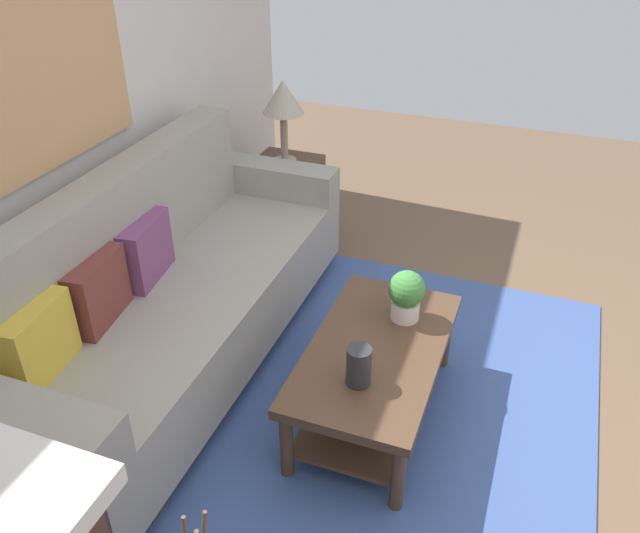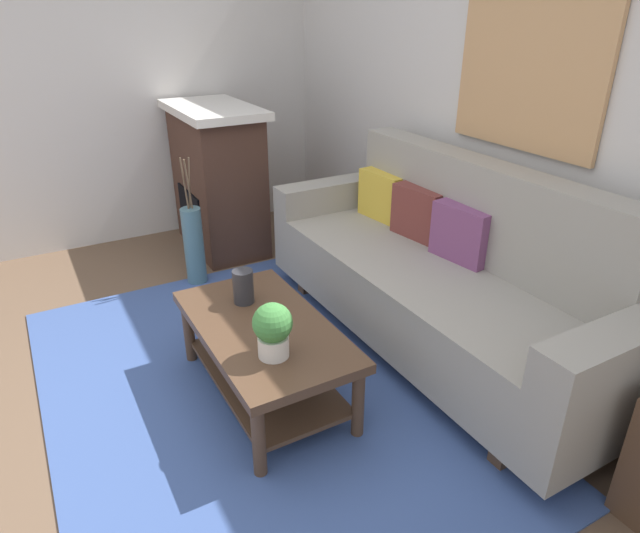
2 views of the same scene
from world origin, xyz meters
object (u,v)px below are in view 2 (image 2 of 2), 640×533
object	(u,v)px
coffee_table	(264,344)
framed_painting	(529,63)
potted_plant_tabletop	(273,329)
floor_vase	(194,247)
throw_pillow_mustard	(382,196)
fireplace	(218,178)
tabletop_vase	(243,287)
throw_pillow_maroon	(418,213)
throw_pillow_plum	(461,234)
couch	(440,277)

from	to	relation	value
coffee_table	framed_painting	xyz separation A→B (m)	(0.03, 1.57, 1.27)
framed_painting	potted_plant_tabletop	bearing A→B (deg)	-81.85
coffee_table	floor_vase	distance (m)	1.43
throw_pillow_mustard	fireplace	world-z (taller)	fireplace
potted_plant_tabletop	framed_painting	world-z (taller)	framed_painting
tabletop_vase	throw_pillow_maroon	bearing A→B (deg)	94.65
throw_pillow_plum	coffee_table	distance (m)	1.28
throw_pillow_maroon	coffee_table	bearing A→B (deg)	-73.79
potted_plant_tabletop	fireplace	bearing A→B (deg)	166.05
couch	throw_pillow_plum	xyz separation A→B (m)	(-0.00, 0.12, 0.25)
throw_pillow_plum	coffee_table	xyz separation A→B (m)	(-0.03, -1.23, -0.37)
throw_pillow_plum	framed_painting	size ratio (longest dim) A/B	0.37
throw_pillow_mustard	potted_plant_tabletop	world-z (taller)	throw_pillow_mustard
throw_pillow_mustard	tabletop_vase	world-z (taller)	throw_pillow_mustard
couch	framed_painting	size ratio (longest dim) A/B	2.53
throw_pillow_maroon	fireplace	bearing A→B (deg)	-155.92
throw_pillow_plum	throw_pillow_mustard	bearing A→B (deg)	180.00
throw_pillow_maroon	fireplace	world-z (taller)	fireplace
tabletop_vase	potted_plant_tabletop	xyz separation A→B (m)	(0.52, -0.07, 0.05)
throw_pillow_plum	throw_pillow_maroon	bearing A→B (deg)	180.00
coffee_table	throw_pillow_maroon	bearing A→B (deg)	106.21
tabletop_vase	potted_plant_tabletop	bearing A→B (deg)	-7.74
coffee_table	fireplace	bearing A→B (deg)	166.04
potted_plant_tabletop	framed_painting	size ratio (longest dim) A/B	0.27
floor_vase	framed_painting	world-z (taller)	framed_painting
couch	coffee_table	size ratio (longest dim) A/B	2.23
coffee_table	potted_plant_tabletop	size ratio (longest dim) A/B	4.20
throw_pillow_plum	tabletop_vase	size ratio (longest dim) A/B	1.95
throw_pillow_mustard	coffee_table	bearing A→B (deg)	-58.68
potted_plant_tabletop	fireplace	xyz separation A→B (m)	(-2.26, 0.56, 0.02)
throw_pillow_maroon	tabletop_vase	bearing A→B (deg)	-85.35
throw_pillow_maroon	framed_painting	size ratio (longest dim) A/B	0.37
couch	floor_vase	size ratio (longest dim) A/B	4.26
coffee_table	potted_plant_tabletop	distance (m)	0.38
throw_pillow_maroon	potted_plant_tabletop	xyz separation A→B (m)	(0.62, -1.29, -0.11)
tabletop_vase	fireplace	distance (m)	1.81
throw_pillow_mustard	coffee_table	world-z (taller)	throw_pillow_mustard
tabletop_vase	framed_painting	distance (m)	1.91
coffee_table	couch	bearing A→B (deg)	88.28
tabletop_vase	potted_plant_tabletop	size ratio (longest dim) A/B	0.70
couch	throw_pillow_plum	bearing A→B (deg)	90.00
tabletop_vase	floor_vase	bearing A→B (deg)	175.96
couch	throw_pillow_maroon	world-z (taller)	couch
throw_pillow_maroon	framed_painting	distance (m)	1.04
throw_pillow_mustard	couch	bearing A→B (deg)	-9.05
throw_pillow_mustard	throw_pillow_plum	xyz separation A→B (m)	(0.78, 0.00, 0.00)
tabletop_vase	couch	bearing A→B (deg)	75.17
potted_plant_tabletop	floor_vase	world-z (taller)	potted_plant_tabletop
throw_pillow_maroon	framed_painting	world-z (taller)	framed_painting
throw_pillow_plum	tabletop_vase	world-z (taller)	throw_pillow_plum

